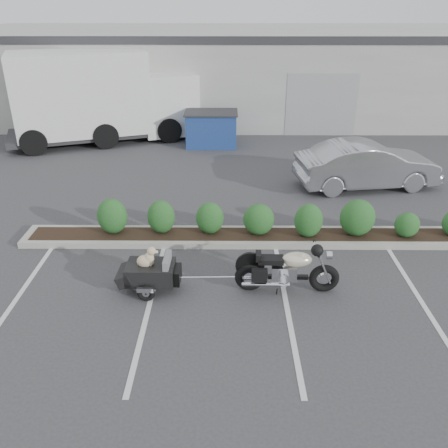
{
  "coord_description": "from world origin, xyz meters",
  "views": [
    {
      "loc": [
        0.03,
        -8.25,
        5.5
      ],
      "look_at": [
        -0.05,
        1.55,
        0.75
      ],
      "focal_mm": 38.0,
      "sensor_mm": 36.0,
      "label": 1
    }
  ],
  "objects_px": {
    "dumpster": "(211,129)",
    "delivery_truck": "(103,99)",
    "motorcycle": "(287,270)",
    "sedan": "(367,165)",
    "pet_trailer": "(150,272)"
  },
  "relations": [
    {
      "from": "pet_trailer",
      "to": "sedan",
      "type": "bearing_deg",
      "value": 46.21
    },
    {
      "from": "motorcycle",
      "to": "dumpster",
      "type": "relative_size",
      "value": 1.03
    },
    {
      "from": "motorcycle",
      "to": "dumpster",
      "type": "bearing_deg",
      "value": 101.48
    },
    {
      "from": "sedan",
      "to": "dumpster",
      "type": "bearing_deg",
      "value": 39.06
    },
    {
      "from": "dumpster",
      "to": "delivery_truck",
      "type": "xyz_separation_m",
      "value": [
        -4.39,
        0.79,
        1.02
      ]
    },
    {
      "from": "motorcycle",
      "to": "sedan",
      "type": "relative_size",
      "value": 0.49
    },
    {
      "from": "sedan",
      "to": "delivery_truck",
      "type": "xyz_separation_m",
      "value": [
        -9.39,
        5.34,
        0.99
      ]
    },
    {
      "from": "dumpster",
      "to": "delivery_truck",
      "type": "distance_m",
      "value": 4.58
    },
    {
      "from": "dumpster",
      "to": "pet_trailer",
      "type": "bearing_deg",
      "value": -94.99
    },
    {
      "from": "pet_trailer",
      "to": "dumpster",
      "type": "xyz_separation_m",
      "value": [
        0.92,
        10.43,
        0.26
      ]
    },
    {
      "from": "pet_trailer",
      "to": "delivery_truck",
      "type": "bearing_deg",
      "value": 108.59
    },
    {
      "from": "pet_trailer",
      "to": "delivery_truck",
      "type": "distance_m",
      "value": 11.82
    },
    {
      "from": "pet_trailer",
      "to": "delivery_truck",
      "type": "xyz_separation_m",
      "value": [
        -3.47,
        11.22,
        1.28
      ]
    },
    {
      "from": "motorcycle",
      "to": "sedan",
      "type": "xyz_separation_m",
      "value": [
        3.14,
        5.91,
        0.23
      ]
    },
    {
      "from": "sedan",
      "to": "delivery_truck",
      "type": "height_order",
      "value": "delivery_truck"
    }
  ]
}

